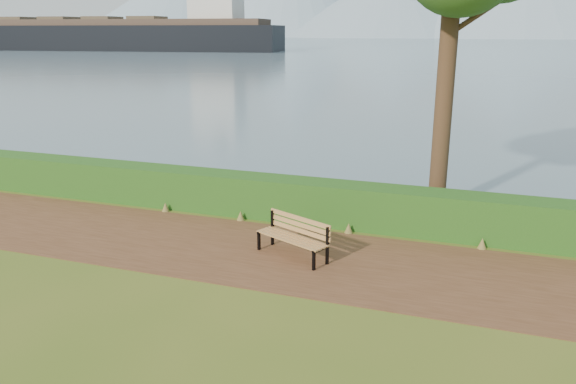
% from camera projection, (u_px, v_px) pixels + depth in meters
% --- Properties ---
extents(ground, '(140.00, 140.00, 0.00)m').
position_uv_depth(ground, '(249.00, 257.00, 11.50)').
color(ground, '#48611B').
rests_on(ground, ground).
extents(path, '(40.00, 3.40, 0.01)m').
position_uv_depth(path, '(255.00, 251.00, 11.78)').
color(path, '#50301B').
rests_on(path, ground).
extents(hedge, '(32.00, 0.85, 1.00)m').
position_uv_depth(hedge, '(291.00, 199.00, 13.72)').
color(hedge, '#183F12').
rests_on(hedge, ground).
extents(water, '(700.00, 510.00, 0.00)m').
position_uv_depth(water, '(482.00, 41.00, 247.10)').
color(water, '#445E6E').
rests_on(water, ground).
extents(bench, '(1.69, 1.10, 0.82)m').
position_uv_depth(bench, '(295.00, 234.00, 11.42)').
color(bench, black).
rests_on(bench, ground).
extents(cargo_ship, '(77.80, 21.61, 23.34)m').
position_uv_depth(cargo_ship, '(126.00, 35.00, 126.95)').
color(cargo_ship, black).
rests_on(cargo_ship, ground).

